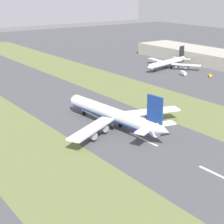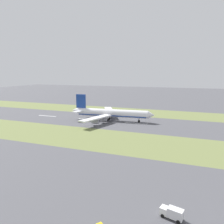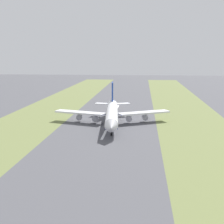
% 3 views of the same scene
% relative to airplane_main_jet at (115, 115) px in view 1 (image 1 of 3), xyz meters
% --- Properties ---
extents(ground_plane, '(800.00, 800.00, 0.00)m').
position_rel_airplane_main_jet_xyz_m(ground_plane, '(1.55, 6.22, -6.02)').
color(ground_plane, '#4C4C51').
extents(grass_median_west, '(40.00, 600.00, 0.01)m').
position_rel_airplane_main_jet_xyz_m(grass_median_west, '(-43.45, 6.22, -6.02)').
color(grass_median_west, olive).
rests_on(grass_median_west, ground).
extents(grass_median_east, '(40.00, 600.00, 0.01)m').
position_rel_airplane_main_jet_xyz_m(grass_median_east, '(46.55, 6.22, -6.02)').
color(grass_median_east, olive).
rests_on(grass_median_east, ground).
extents(centreline_dash_near, '(1.20, 18.00, 0.01)m').
position_rel_airplane_main_jet_xyz_m(centreline_dash_near, '(1.55, -58.10, -6.01)').
color(centreline_dash_near, silver).
rests_on(centreline_dash_near, ground).
extents(centreline_dash_mid, '(1.20, 18.00, 0.01)m').
position_rel_airplane_main_jet_xyz_m(centreline_dash_mid, '(1.55, -18.10, -6.01)').
color(centreline_dash_mid, silver).
rests_on(centreline_dash_mid, ground).
extents(centreline_dash_far, '(1.20, 18.00, 0.01)m').
position_rel_airplane_main_jet_xyz_m(centreline_dash_far, '(1.55, 21.90, -6.01)').
color(centreline_dash_far, silver).
rests_on(centreline_dash_far, ground).
extents(airplane_main_jet, '(63.89, 67.22, 20.20)m').
position_rel_airplane_main_jet_xyz_m(airplane_main_jet, '(0.00, 0.00, 0.00)').
color(airplane_main_jet, white).
rests_on(airplane_main_jet, ground).
extents(terminal_building, '(36.00, 106.67, 10.47)m').
position_rel_airplane_main_jet_xyz_m(terminal_building, '(155.64, 95.45, -0.79)').
color(terminal_building, '#B2AD9E').
rests_on(terminal_building, ground).
extents(airplane_parked_apron, '(51.76, 48.69, 15.68)m').
position_rel_airplane_main_jet_xyz_m(airplane_parked_apron, '(112.09, 81.14, -1.35)').
color(airplane_parked_apron, white).
rests_on(airplane_parked_apron, ground).
extents(service_truck, '(3.78, 6.36, 3.10)m').
position_rel_airplane_main_jet_xyz_m(service_truck, '(103.78, 57.18, -4.36)').
color(service_truck, white).
rests_on(service_truck, ground).
extents(apron_car, '(4.21, 4.53, 2.03)m').
position_rel_airplane_main_jet_xyz_m(apron_car, '(115.25, 41.83, -5.02)').
color(apron_car, gold).
rests_on(apron_car, ground).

